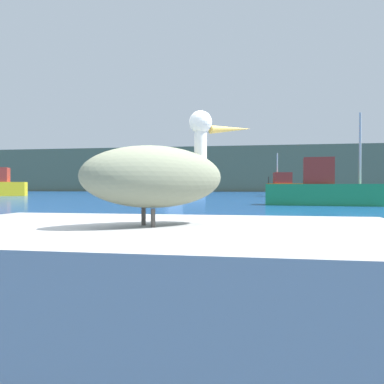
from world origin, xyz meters
The scene contains 7 objects.
ground_plane centered at (0.00, 0.00, 0.00)m, with size 260.00×260.00×0.00m, color #194C93.
hillside_backdrop centered at (0.00, 83.25, 4.58)m, with size 140.00×17.87×9.16m, color #5B664C.
pier_dock centered at (0.07, -0.20, 0.36)m, with size 3.41×2.10×0.73m, color #989898.
pelican centered at (0.08, -0.19, 1.07)m, with size 1.17×1.03×0.80m.
fishing_boat_green centered at (4.17, 18.80, 0.84)m, with size 6.13×2.30×4.85m.
fishing_boat_white centered at (-8.12, 40.62, 1.00)m, with size 5.84×3.03×4.75m.
fishing_boat_orange centered at (3.99, 37.89, 0.92)m, with size 5.03×2.14×4.43m.
Camera 1 is at (0.74, -2.68, 0.99)m, focal length 36.11 mm.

